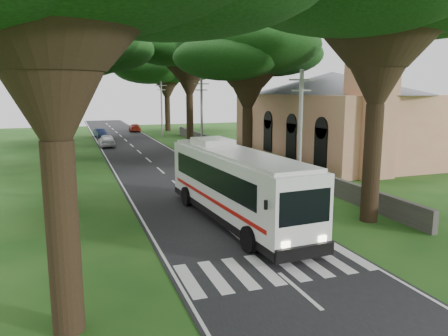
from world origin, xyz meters
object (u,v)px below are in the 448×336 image
object	(u,v)px
church	(332,109)
pole_far	(162,108)
pole_mid	(202,116)
distant_car_c	(135,128)
distant_car_a	(107,140)
pole_near	(300,136)
distant_car_b	(100,133)
coach_bus	(235,184)
pedestrian	(66,201)

from	to	relation	value
church	pole_far	bearing A→B (deg)	116.82
pole_mid	pole_far	world-z (taller)	same
distant_car_c	distant_car_a	bearing A→B (deg)	75.94
pole_near	pole_far	world-z (taller)	same
distant_car_b	pole_mid	bearing A→B (deg)	-78.19
coach_bus	distant_car_c	distance (m)	51.97
distant_car_c	pedestrian	xyz separation A→B (m)	(-10.58, -47.63, 0.12)
pole_mid	distant_car_c	size ratio (longest dim) A/B	1.85
coach_bus	pole_far	bearing A→B (deg)	79.59
pole_far	coach_bus	size ratio (longest dim) A/B	0.62
pole_near	distant_car_c	distance (m)	50.36
pole_near	distant_car_b	size ratio (longest dim) A/B	2.16
pole_near	distant_car_c	xyz separation A→B (m)	(-2.50, 50.17, -3.52)
pole_near	pedestrian	world-z (taller)	pole_near
pole_near	pole_far	size ratio (longest dim) A/B	1.00
church	distant_car_a	bearing A→B (deg)	142.34
pole_near	pedestrian	distance (m)	13.75
coach_bus	distant_car_a	world-z (taller)	coach_bus
pole_near	pole_far	bearing A→B (deg)	90.00
pole_near	pedestrian	bearing A→B (deg)	169.00
church	coach_bus	size ratio (longest dim) A/B	1.86
pole_far	coach_bus	distance (m)	42.05
coach_bus	distant_car_a	distance (m)	33.62
coach_bus	distant_car_c	size ratio (longest dim) A/B	2.98
coach_bus	distant_car_b	size ratio (longest dim) A/B	3.47
church	pole_far	size ratio (longest dim) A/B	3.00
pole_mid	pedestrian	size ratio (longest dim) A/B	5.14
distant_car_a	distant_car_c	bearing A→B (deg)	-107.69
pedestrian	coach_bus	bearing A→B (deg)	-110.64
distant_car_a	pedestrian	distance (m)	29.46
distant_car_a	distant_car_c	xyz separation A→B (m)	(6.00, 18.53, -0.13)
church	distant_car_c	xyz separation A→B (m)	(-14.86, 34.63, -4.25)
pole_near	pole_mid	xyz separation A→B (m)	(0.00, 20.00, 0.00)
church	coach_bus	distance (m)	24.46
pole_mid	church	bearing A→B (deg)	-19.81
coach_bus	church	bearing A→B (deg)	41.37
pole_near	pole_far	distance (m)	40.00
pole_far	coach_bus	world-z (taller)	pole_far
pole_near	church	bearing A→B (deg)	51.50
pole_mid	distant_car_b	world-z (taller)	pole_mid
pole_far	pedestrian	size ratio (longest dim) A/B	5.14
pole_far	distant_car_a	size ratio (longest dim) A/B	1.80
pole_near	pedestrian	size ratio (longest dim) A/B	5.14
pole_far	coach_bus	xyz separation A→B (m)	(-4.70, -41.73, -2.16)
pedestrian	pole_far	bearing A→B (deg)	-12.84
pole_mid	pedestrian	distance (m)	22.08
distant_car_b	distant_car_c	distance (m)	9.18
church	distant_car_a	size ratio (longest dim) A/B	5.39
church	pole_mid	size ratio (longest dim) A/B	3.00
distant_car_c	church	bearing A→B (deg)	117.12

